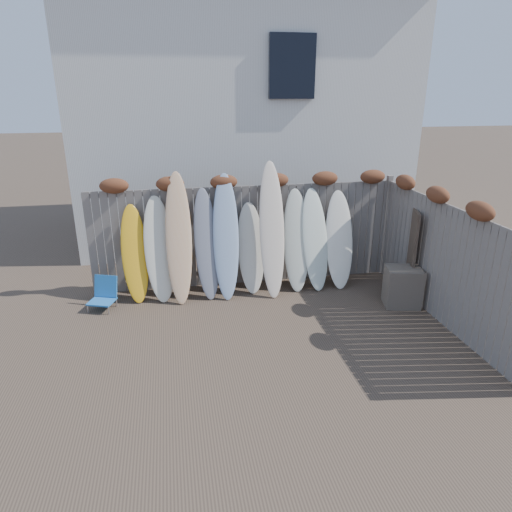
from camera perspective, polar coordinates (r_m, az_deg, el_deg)
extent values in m
plane|color=#493A2D|center=(7.34, 1.77, -10.55)|extent=(80.00, 80.00, 0.00)
cube|color=slate|center=(9.10, -1.41, 2.55)|extent=(6.00, 0.10, 2.00)
cube|color=slate|center=(9.99, 15.85, 3.70)|extent=(0.10, 0.10, 2.10)
ellipsoid|color=brown|center=(8.74, -17.32, 8.37)|extent=(0.52, 0.28, 0.28)
ellipsoid|color=brown|center=(8.68, -10.70, 8.85)|extent=(0.52, 0.28, 0.28)
ellipsoid|color=brown|center=(8.74, -4.05, 9.22)|extent=(0.52, 0.28, 0.28)
ellipsoid|color=brown|center=(8.90, 2.44, 9.46)|extent=(0.52, 0.28, 0.28)
ellipsoid|color=brown|center=(9.18, 8.62, 9.58)|extent=(0.52, 0.28, 0.28)
ellipsoid|color=brown|center=(9.55, 14.38, 9.59)|extent=(0.52, 0.28, 0.28)
cube|color=slate|center=(8.20, 22.46, -1.02)|extent=(0.10, 4.40, 2.00)
ellipsoid|color=brown|center=(7.33, 26.21, 5.07)|extent=(0.28, 0.56, 0.28)
ellipsoid|color=brown|center=(8.21, 21.76, 7.14)|extent=(0.28, 0.56, 0.28)
ellipsoid|color=brown|center=(9.14, 18.17, 8.76)|extent=(0.28, 0.56, 0.28)
cube|color=silver|center=(12.82, -2.31, 16.77)|extent=(8.00, 5.00, 6.00)
cube|color=black|center=(10.47, 4.54, 22.55)|extent=(1.00, 0.12, 1.30)
cube|color=#246BB7|center=(8.68, -18.71, -5.40)|extent=(0.53, 0.50, 0.03)
cube|color=#2571BB|center=(8.76, -18.26, -3.58)|extent=(0.45, 0.27, 0.39)
cylinder|color=silver|center=(8.68, -20.28, -6.19)|extent=(0.03, 0.03, 0.16)
cylinder|color=#AFB0B7|center=(8.93, -19.31, -5.32)|extent=(0.03, 0.03, 0.16)
cylinder|color=#B4B3BA|center=(8.50, -17.96, -6.46)|extent=(0.03, 0.03, 0.16)
cylinder|color=silver|center=(8.76, -17.04, -5.56)|extent=(0.03, 0.03, 0.16)
cube|color=#675B4D|center=(8.75, 17.83, -3.68)|extent=(0.72, 0.64, 0.72)
cube|color=#45352A|center=(9.17, 18.59, 0.61)|extent=(0.41, 1.08, 1.69)
ellipsoid|color=#F3AC16|center=(8.71, -14.92, 0.26)|extent=(0.53, 0.67, 1.77)
ellipsoid|color=beige|center=(8.63, -12.01, 0.83)|extent=(0.60, 0.73, 1.92)
ellipsoid|color=#F0C270|center=(8.48, -9.64, 2.21)|extent=(0.51, 0.85, 2.35)
ellipsoid|color=slate|center=(8.60, -6.21, 1.49)|extent=(0.50, 0.75, 2.03)
ellipsoid|color=#97B1D4|center=(8.56, -3.78, 2.41)|extent=(0.55, 0.84, 2.29)
ellipsoid|color=beige|center=(8.82, -0.64, 1.00)|extent=(0.52, 0.62, 1.71)
ellipsoid|color=#FAE3C9|center=(8.64, 2.00, 3.30)|extent=(0.53, 0.90, 2.49)
ellipsoid|color=silver|center=(8.93, 5.05, 1.96)|extent=(0.56, 0.73, 1.94)
ellipsoid|color=silver|center=(9.01, 7.38, 2.04)|extent=(0.57, 0.73, 1.95)
ellipsoid|color=white|center=(9.18, 10.36, 2.01)|extent=(0.59, 0.71, 1.88)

